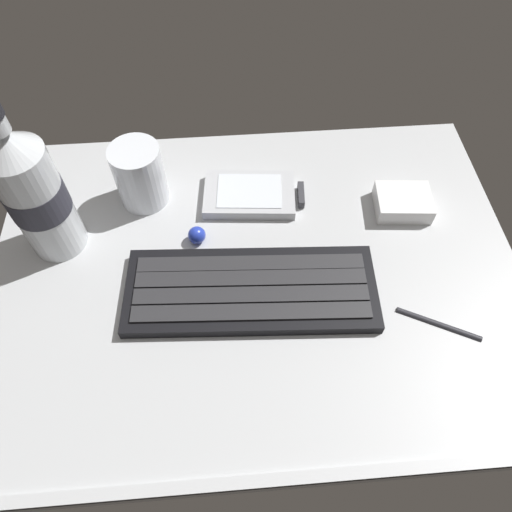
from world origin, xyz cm
name	(u,v)px	position (x,y,z in cm)	size (l,w,h in cm)	color
ground_plane	(256,276)	(0.00, -0.23, -0.99)	(64.00, 48.00, 2.80)	#B7BABC
keyboard	(251,290)	(-0.83, -3.17, 0.81)	(29.58, 12.63, 1.70)	black
handheld_device	(254,194)	(0.66, 11.49, 0.73)	(13.25, 8.62, 1.50)	#B7BABF
juice_cup	(140,177)	(-13.86, 12.70, 3.91)	(6.40, 6.40, 8.50)	silver
water_bottle	(34,193)	(-24.12, 6.20, 9.01)	(6.73, 6.73, 20.80)	silver
charger_block	(403,203)	(19.85, 8.13, 1.20)	(7.00, 5.60, 2.40)	white
trackball_mouse	(197,235)	(-7.00, 5.00, 1.10)	(2.20, 2.20, 2.20)	#2338B2
stylus_pen	(439,323)	(19.88, -8.86, 0.35)	(0.70, 0.70, 9.50)	#26262B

